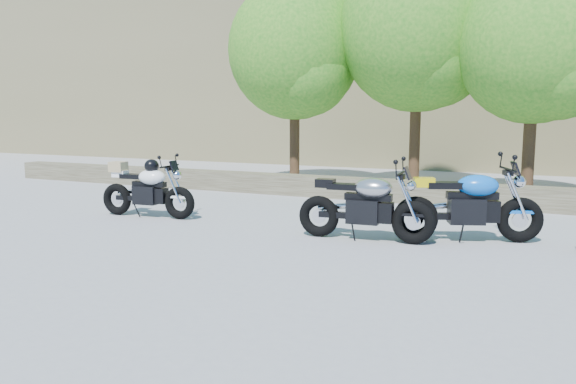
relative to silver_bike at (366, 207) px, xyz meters
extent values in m
plane|color=#939398|center=(-1.44, -1.29, -0.55)|extent=(90.00, 90.00, 0.00)
cube|color=#4D4533|center=(-1.44, 4.21, -0.30)|extent=(22.00, 0.55, 0.50)
cube|color=olive|center=(1.56, 26.71, 6.95)|extent=(80.00, 30.00, 15.00)
cylinder|color=#382314|center=(-3.94, 5.91, 0.97)|extent=(0.28, 0.28, 3.02)
sphere|color=#247A1B|center=(-3.94, 5.91, 3.23)|extent=(3.67, 3.67, 3.67)
sphere|color=#247A1B|center=(-3.44, 5.61, 2.59)|extent=(2.38, 2.38, 2.38)
cylinder|color=#382314|center=(-0.64, 6.31, 1.13)|extent=(0.28, 0.28, 3.36)
sphere|color=#247A1B|center=(-0.64, 6.31, 3.65)|extent=(4.08, 4.08, 4.08)
sphere|color=#247A1B|center=(-0.14, 6.01, 2.93)|extent=(2.64, 2.64, 2.64)
cylinder|color=#382314|center=(2.16, 5.71, 0.91)|extent=(0.28, 0.28, 2.91)
sphere|color=#247A1B|center=(2.16, 5.71, 3.09)|extent=(3.54, 3.54, 3.54)
sphere|color=#247A1B|center=(2.66, 5.41, 2.47)|extent=(2.29, 2.29, 2.29)
torus|color=black|center=(0.75, 0.05, -0.20)|extent=(0.70, 0.22, 0.69)
torus|color=black|center=(-0.79, -0.05, -0.20)|extent=(0.70, 0.22, 0.69)
cylinder|color=silver|center=(0.75, 0.05, -0.20)|extent=(0.24, 0.06, 0.24)
cylinder|color=silver|center=(-0.79, -0.05, -0.20)|extent=(0.24, 0.06, 0.24)
cube|color=black|center=(-0.04, 0.00, -0.07)|extent=(0.54, 0.36, 0.39)
cube|color=black|center=(0.04, 0.00, 0.16)|extent=(0.76, 0.22, 0.11)
ellipsoid|color=#ADADB2|center=(0.11, 0.01, 0.31)|extent=(0.64, 0.46, 0.33)
cube|color=black|center=(-0.36, -0.02, 0.31)|extent=(0.55, 0.27, 0.10)
cube|color=black|center=(-0.68, -0.05, 0.35)|extent=(0.31, 0.23, 0.14)
cylinder|color=black|center=(0.54, 0.04, 0.56)|extent=(0.08, 0.71, 0.03)
sphere|color=silver|center=(0.71, 0.05, 0.38)|extent=(0.19, 0.19, 0.19)
torus|color=black|center=(-3.80, 0.24, -0.23)|extent=(0.65, 0.22, 0.64)
torus|color=black|center=(-5.23, 0.10, -0.23)|extent=(0.65, 0.22, 0.64)
cylinder|color=silver|center=(-3.80, 0.24, -0.23)|extent=(0.22, 0.06, 0.22)
cylinder|color=silver|center=(-5.23, 0.10, -0.23)|extent=(0.22, 0.06, 0.22)
cube|color=black|center=(-4.53, 0.17, -0.11)|extent=(0.50, 0.34, 0.36)
cube|color=black|center=(-4.46, 0.17, 0.11)|extent=(0.71, 0.22, 0.10)
ellipsoid|color=white|center=(-4.39, 0.18, 0.25)|extent=(0.61, 0.44, 0.30)
cube|color=black|center=(-4.83, 0.14, 0.25)|extent=(0.52, 0.27, 0.09)
cube|color=white|center=(-5.13, 0.11, 0.29)|extent=(0.30, 0.22, 0.13)
cylinder|color=black|center=(-4.00, 0.22, 0.48)|extent=(0.09, 0.66, 0.03)
sphere|color=silver|center=(-3.84, 0.23, 0.31)|extent=(0.18, 0.18, 0.18)
ellipsoid|color=black|center=(-4.39, 0.18, 0.47)|extent=(0.31, 0.32, 0.27)
cube|color=tan|center=(-5.17, 0.11, 0.43)|extent=(0.32, 0.29, 0.20)
torus|color=black|center=(2.25, 0.89, -0.18)|extent=(0.74, 0.43, 0.72)
torus|color=black|center=(0.73, 0.31, -0.18)|extent=(0.74, 0.43, 0.72)
cylinder|color=silver|center=(2.25, 0.89, -0.18)|extent=(0.25, 0.13, 0.25)
cylinder|color=silver|center=(0.73, 0.31, -0.18)|extent=(0.25, 0.13, 0.25)
cube|color=black|center=(1.47, 0.59, -0.05)|extent=(0.63, 0.51, 0.41)
cube|color=black|center=(1.54, 0.62, 0.20)|extent=(0.80, 0.45, 0.11)
ellipsoid|color=blue|center=(1.62, 0.65, 0.36)|extent=(0.76, 0.64, 0.34)
cube|color=black|center=(1.15, 0.47, 0.36)|extent=(0.62, 0.43, 0.10)
cube|color=#D8C00B|center=(0.84, 0.35, 0.40)|extent=(0.38, 0.32, 0.15)
cylinder|color=black|center=(2.04, 0.81, 0.62)|extent=(0.30, 0.71, 0.04)
sphere|color=silver|center=(2.21, 0.87, 0.43)|extent=(0.20, 0.20, 0.20)
camera|label=1|loc=(2.63, -8.54, 1.47)|focal=35.00mm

